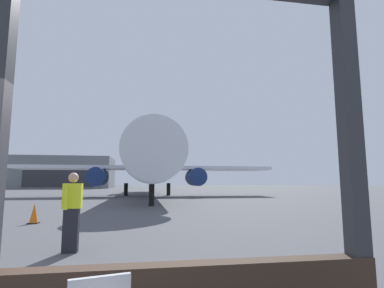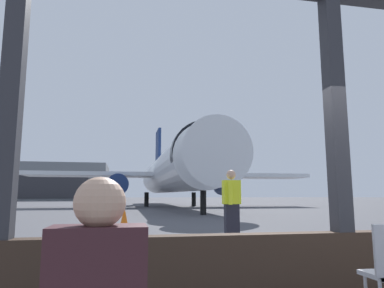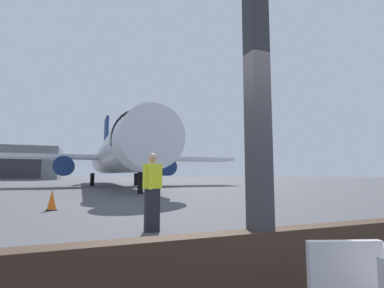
% 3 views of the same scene
% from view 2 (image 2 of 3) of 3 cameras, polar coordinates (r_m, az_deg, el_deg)
% --- Properties ---
extents(ground_plane, '(220.00, 220.00, 0.00)m').
position_cam_2_polar(ground_plane, '(43.94, -7.68, -9.76)').
color(ground_plane, '#4C4C51').
extents(window_frame, '(7.75, 0.24, 3.98)m').
position_cam_2_polar(window_frame, '(4.64, 22.98, -5.23)').
color(window_frame, '#38281E').
rests_on(window_frame, ground).
extents(airplane, '(27.41, 34.70, 10.34)m').
position_cam_2_polar(airplane, '(34.16, -3.19, -4.61)').
color(airplane, silver).
rests_on(airplane, ground).
extents(ground_crew_worker, '(0.40, 0.53, 1.74)m').
position_cam_2_polar(ground_crew_worker, '(8.24, 6.50, -10.08)').
color(ground_crew_worker, black).
rests_on(ground_crew_worker, ground).
extents(traffic_cone, '(0.36, 0.36, 0.74)m').
position_cam_2_polar(traffic_cone, '(12.94, -11.04, -11.76)').
color(traffic_cone, orange).
rests_on(traffic_cone, ground).
extents(distant_hangar, '(22.42, 16.25, 7.75)m').
position_cam_2_polar(distant_hangar, '(83.33, -21.50, -5.88)').
color(distant_hangar, slate).
rests_on(distant_hangar, ground).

